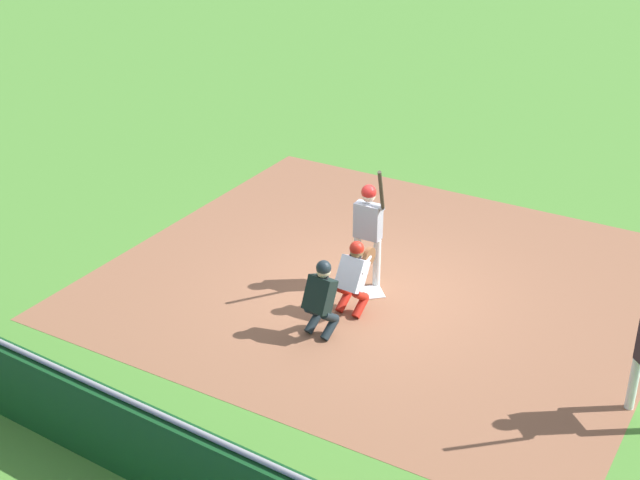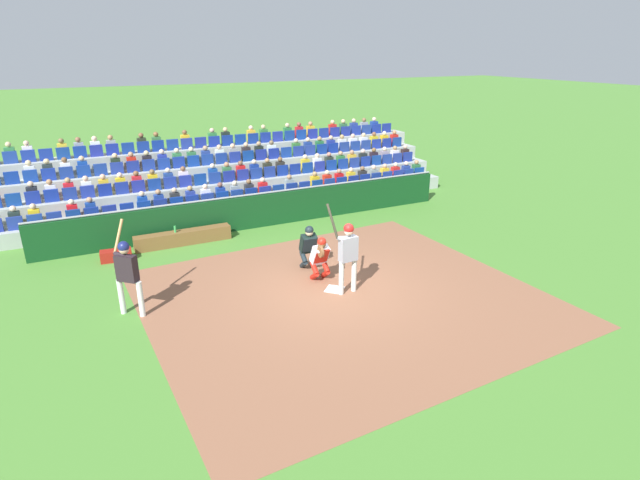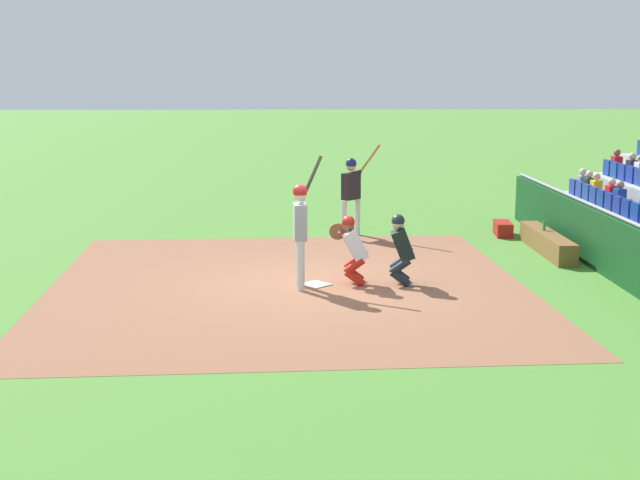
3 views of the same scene
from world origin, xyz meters
name	(u,v)px [view 3 (image 3 of 3)]	position (x,y,z in m)	size (l,w,h in m)	color
ground_plane	(315,285)	(0.00, 0.00, 0.00)	(160.00, 160.00, 0.00)	#48802F
infield_dirt_patch	(287,285)	(0.00, 0.50, 0.00)	(9.30, 8.47, 0.01)	brown
home_plate_marker	(315,284)	(0.00, 0.00, 0.02)	(0.44, 0.44, 0.02)	white
batter_at_plate	(300,223)	(-0.21, 0.27, 1.17)	(0.69, 0.54, 2.32)	silver
catcher_crouching	(352,245)	(0.08, -0.67, 0.71)	(0.47, 0.71, 1.27)	red
home_plate_umpire	(401,246)	(0.01, -1.53, 0.71)	(0.49, 0.49, 1.30)	black
dugout_wall	(622,252)	(0.00, -5.54, 0.58)	(14.36, 0.24, 1.21)	#103E1A
dugout_bench	(547,243)	(2.77, -4.99, 0.22)	(2.99, 0.40, 0.44)	brown
water_bottle_on_bench	(544,226)	(3.00, -4.98, 0.54)	(0.07, 0.07, 0.21)	green
equipment_duffel_bag	(503,229)	(4.82, -4.54, 0.16)	(0.86, 0.36, 0.32)	maroon
on_deck_batter	(352,188)	(4.82, -0.97, 1.15)	(0.57, 0.94, 2.16)	silver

